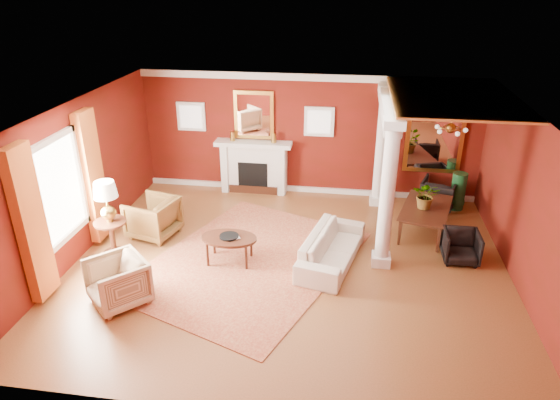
% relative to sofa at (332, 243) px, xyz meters
% --- Properties ---
extents(ground, '(8.00, 8.00, 0.00)m').
position_rel_sofa_xyz_m(ground, '(-0.78, -0.25, -0.40)').
color(ground, brown).
rests_on(ground, ground).
extents(room_shell, '(8.04, 7.04, 2.92)m').
position_rel_sofa_xyz_m(room_shell, '(-0.78, -0.25, 1.61)').
color(room_shell, '#63110D').
rests_on(room_shell, ground).
extents(fireplace, '(1.85, 0.42, 1.29)m').
position_rel_sofa_xyz_m(fireplace, '(-2.08, 3.07, 0.24)').
color(fireplace, silver).
rests_on(fireplace, ground).
extents(overmantel_mirror, '(0.95, 0.07, 1.15)m').
position_rel_sofa_xyz_m(overmantel_mirror, '(-2.08, 3.21, 1.50)').
color(overmantel_mirror, gold).
rests_on(overmantel_mirror, fireplace).
extents(flank_window_left, '(0.70, 0.07, 0.70)m').
position_rel_sofa_xyz_m(flank_window_left, '(-3.63, 3.22, 1.40)').
color(flank_window_left, silver).
rests_on(flank_window_left, room_shell).
extents(flank_window_right, '(0.70, 0.07, 0.70)m').
position_rel_sofa_xyz_m(flank_window_right, '(-0.53, 3.22, 1.40)').
color(flank_window_right, silver).
rests_on(flank_window_right, room_shell).
extents(left_window, '(0.21, 2.55, 2.60)m').
position_rel_sofa_xyz_m(left_window, '(-4.67, -0.85, 1.02)').
color(left_window, white).
rests_on(left_window, room_shell).
extents(column_front, '(0.36, 0.36, 2.80)m').
position_rel_sofa_xyz_m(column_front, '(0.92, 0.05, 1.02)').
color(column_front, silver).
rests_on(column_front, ground).
extents(column_back, '(0.36, 0.36, 2.80)m').
position_rel_sofa_xyz_m(column_back, '(0.92, 2.75, 1.02)').
color(column_back, silver).
rests_on(column_back, ground).
extents(header_beam, '(0.30, 3.20, 0.32)m').
position_rel_sofa_xyz_m(header_beam, '(0.92, 1.65, 2.22)').
color(header_beam, silver).
rests_on(header_beam, column_front).
extents(amber_ceiling, '(2.30, 3.40, 0.04)m').
position_rel_sofa_xyz_m(amber_ceiling, '(2.07, 1.50, 2.47)').
color(amber_ceiling, '#E29142').
rests_on(amber_ceiling, room_shell).
extents(dining_mirror, '(1.30, 0.07, 1.70)m').
position_rel_sofa_xyz_m(dining_mirror, '(2.12, 3.21, 1.15)').
color(dining_mirror, gold).
rests_on(dining_mirror, room_shell).
extents(chandelier, '(0.60, 0.62, 0.75)m').
position_rel_sofa_xyz_m(chandelier, '(2.12, 1.55, 1.84)').
color(chandelier, '#A48233').
rests_on(chandelier, room_shell).
extents(crown_trim, '(8.00, 0.08, 0.16)m').
position_rel_sofa_xyz_m(crown_trim, '(-0.78, 3.21, 2.42)').
color(crown_trim, silver).
rests_on(crown_trim, room_shell).
extents(base_trim, '(8.00, 0.08, 0.12)m').
position_rel_sofa_xyz_m(base_trim, '(-0.78, 3.21, -0.34)').
color(base_trim, silver).
rests_on(base_trim, ground).
extents(rug, '(4.60, 5.21, 0.02)m').
position_rel_sofa_xyz_m(rug, '(-1.53, -0.23, -0.40)').
color(rug, maroon).
rests_on(rug, ground).
extents(sofa, '(1.05, 2.15, 0.81)m').
position_rel_sofa_xyz_m(sofa, '(0.00, 0.00, 0.00)').
color(sofa, beige).
rests_on(sofa, ground).
extents(armchair_leopard, '(1.02, 1.06, 0.91)m').
position_rel_sofa_xyz_m(armchair_leopard, '(-3.69, 0.51, 0.05)').
color(armchair_leopard, black).
rests_on(armchair_leopard, ground).
extents(armchair_stripe, '(1.17, 1.17, 0.88)m').
position_rel_sofa_xyz_m(armchair_stripe, '(-3.39, -1.78, 0.03)').
color(armchair_stripe, '#CCAE88').
rests_on(armchair_stripe, ground).
extents(coffee_table, '(1.04, 1.04, 0.52)m').
position_rel_sofa_xyz_m(coffee_table, '(-1.89, -0.27, 0.07)').
color(coffee_table, black).
rests_on(coffee_table, ground).
extents(coffee_book, '(0.17, 0.11, 0.25)m').
position_rel_sofa_xyz_m(coffee_book, '(-1.89, -0.29, 0.25)').
color(coffee_book, black).
rests_on(coffee_book, coffee_table).
extents(side_table, '(0.61, 0.61, 1.51)m').
position_rel_sofa_xyz_m(side_table, '(-4.18, -0.31, 0.62)').
color(side_table, black).
rests_on(side_table, ground).
extents(dining_table, '(0.97, 1.73, 0.91)m').
position_rel_sofa_xyz_m(dining_table, '(1.89, 1.46, 0.05)').
color(dining_table, black).
rests_on(dining_table, ground).
extents(dining_chair_near, '(0.65, 0.61, 0.66)m').
position_rel_sofa_xyz_m(dining_chair_near, '(2.40, 0.40, -0.07)').
color(dining_chair_near, black).
rests_on(dining_chair_near, ground).
extents(dining_chair_far, '(0.92, 0.89, 0.76)m').
position_rel_sofa_xyz_m(dining_chair_far, '(2.30, 2.75, -0.03)').
color(dining_chair_far, black).
rests_on(dining_chair_far, ground).
extents(green_urn, '(0.37, 0.37, 0.88)m').
position_rel_sofa_xyz_m(green_urn, '(2.72, 2.75, -0.06)').
color(green_urn, '#15431F').
rests_on(green_urn, ground).
extents(potted_plant, '(0.66, 0.70, 0.46)m').
position_rel_sofa_xyz_m(potted_plant, '(1.82, 1.43, 0.74)').
color(potted_plant, '#26591E').
rests_on(potted_plant, dining_table).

